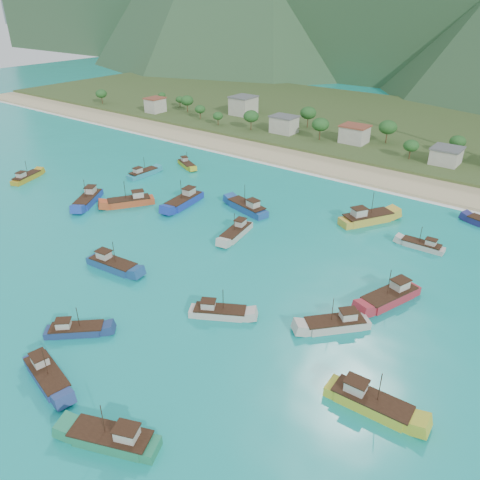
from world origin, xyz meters
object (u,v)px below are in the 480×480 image
Objects in this scene: boat_16 at (236,233)px; boat_23 at (76,331)px; boat_15 at (247,208)px; boat_4 at (130,202)px; boat_8 at (187,165)px; boat_3 at (113,439)px; boat_10 at (143,174)px; boat_5 at (367,218)px; boat_14 at (27,178)px; boat_24 at (184,201)px; boat_25 at (422,246)px; boat_17 at (370,403)px; boat_12 at (88,200)px; boat_6 at (219,313)px; boat_27 at (336,324)px; boat_20 at (47,376)px; boat_11 at (390,297)px; boat_1 at (113,265)px.

boat_16 is 1.27× the size of boat_23.
boat_4 is at bearing 133.54° from boat_15.
boat_8 is at bearing -40.13° from boat_4.
boat_10 is (-67.25, 66.46, -0.12)m from boat_3.
boat_5 is 1.56× the size of boat_23.
boat_14 is 50.89m from boat_24.
boat_25 is at bearing 5.69° from boat_10.
boat_12 is at bearing -105.74° from boat_17.
boat_14 is (-28.77, -36.83, 0.11)m from boat_8.
boat_4 reaches higher than boat_23.
boat_15 is at bearing 1.07° from boat_3.
boat_15 is (-21.58, 37.32, 0.26)m from boat_6.
boat_5 is (52.46, 26.75, 0.16)m from boat_4.
boat_27 reaches higher than boat_8.
boat_16 is 1.01× the size of boat_20.
boat_4 is 1.02× the size of boat_17.
boat_12 is at bearing 27.17° from boat_24.
boat_15 is 1.16× the size of boat_20.
boat_24 is at bearing 14.34° from boat_3.
boat_20 is at bearing -50.43° from boat_6.
boat_11 is 106.96m from boat_14.
boat_12 reaches higher than boat_27.
boat_1 is at bearing 58.08° from boat_16.
boat_17 reaches higher than boat_1.
boat_16 is at bearing 16.05° from boat_27.
boat_4 is 30.09m from boat_15.
boat_15 is 13.57m from boat_16.
boat_12 is at bearing -77.69° from boat_10.
boat_5 is at bearing -163.57° from boat_24.
boat_16 is at bearing -177.78° from boat_6.
boat_4 reaches higher than boat_27.
boat_1 reaches higher than boat_10.
boat_15 reaches higher than boat_6.
boat_20 is at bearing 108.22° from boat_24.
boat_15 is at bearing -131.79° from boat_17.
boat_10 is at bearing 100.79° from boat_15.
boat_16 is 0.95× the size of boat_17.
boat_15 is at bearing 91.33° from boat_8.
boat_3 is 15.79m from boat_20.
boat_25 is (45.74, 44.96, -0.24)m from boat_1.
boat_16 is 1.23× the size of boat_25.
boat_4 is at bearing 176.98° from boat_23.
boat_17 is 1.06× the size of boat_20.
boat_24 is at bearing 102.61° from boat_25.
boat_14 is 78.11m from boat_23.
boat_8 is 81.96m from boat_23.
boat_20 is (-37.91, -22.39, -0.10)m from boat_17.
boat_20 reaches higher than boat_8.
boat_3 is 1.30× the size of boat_25.
boat_11 reaches higher than boat_23.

